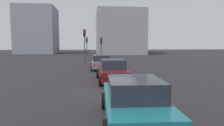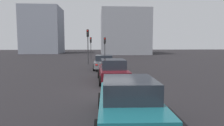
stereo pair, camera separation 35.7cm
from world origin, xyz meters
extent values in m
cube|color=black|center=(0.00, 0.00, -0.10)|extent=(160.00, 160.00, 0.20)
cube|color=slate|center=(9.22, 0.14, 0.57)|extent=(4.73, 2.04, 0.62)
cube|color=#1E232B|center=(8.99, 0.15, 1.16)|extent=(2.16, 1.72, 0.57)
cylinder|color=black|center=(10.63, -0.84, 0.32)|extent=(0.65, 0.24, 0.64)
cylinder|color=black|center=(10.70, 1.02, 0.32)|extent=(0.65, 0.24, 0.64)
cylinder|color=black|center=(7.74, -0.73, 0.32)|extent=(0.65, 0.24, 0.64)
cylinder|color=black|center=(7.81, 1.13, 0.32)|extent=(0.65, 0.24, 0.64)
cube|color=red|center=(6.85, -0.44, 0.68)|extent=(0.04, 0.20, 0.11)
cube|color=red|center=(6.90, 0.90, 0.68)|extent=(0.04, 0.20, 0.11)
cube|color=#510F16|center=(2.32, -0.25, 0.59)|extent=(4.65, 1.88, 0.66)
cube|color=#1E232B|center=(2.09, -0.25, 1.24)|extent=(2.11, 1.60, 0.62)
cylinder|color=black|center=(3.77, -1.09, 0.32)|extent=(0.65, 0.24, 0.64)
cylinder|color=black|center=(3.72, 0.67, 0.32)|extent=(0.65, 0.24, 0.64)
cylinder|color=black|center=(0.91, -1.16, 0.32)|extent=(0.65, 0.24, 0.64)
cylinder|color=black|center=(0.87, 0.60, 0.32)|extent=(0.65, 0.24, 0.64)
cube|color=maroon|center=(0.02, -0.94, 0.71)|extent=(0.04, 0.20, 0.11)
cube|color=maroon|center=(-0.02, 0.33, 0.71)|extent=(0.04, 0.20, 0.11)
cube|color=#19606B|center=(-4.81, -0.24, 0.58)|extent=(4.57, 1.99, 0.63)
cube|color=#1E232B|center=(-5.03, -0.23, 1.19)|extent=(2.09, 1.68, 0.59)
cylinder|color=black|center=(-3.45, -1.20, 0.32)|extent=(0.65, 0.24, 0.64)
cylinder|color=black|center=(-3.38, 0.62, 0.32)|extent=(0.65, 0.24, 0.64)
cylinder|color=#2D2D30|center=(18.16, -0.23, 1.32)|extent=(0.11, 0.11, 2.63)
cube|color=black|center=(18.10, -0.23, 3.08)|extent=(0.21, 0.28, 0.90)
sphere|color=red|center=(17.99, -0.23, 3.35)|extent=(0.20, 0.20, 0.20)
sphere|color=black|center=(17.99, -0.23, 3.08)|extent=(0.20, 0.20, 0.20)
sphere|color=black|center=(17.99, -0.23, 2.81)|extent=(0.20, 0.20, 0.20)
cylinder|color=#2D2D30|center=(22.47, 1.98, 1.40)|extent=(0.11, 0.11, 2.80)
cube|color=black|center=(22.41, 1.99, 3.25)|extent=(0.24, 0.31, 0.90)
sphere|color=red|center=(22.30, 2.01, 3.52)|extent=(0.20, 0.20, 0.20)
sphere|color=black|center=(22.30, 2.01, 3.25)|extent=(0.20, 0.20, 0.20)
sphere|color=black|center=(22.30, 2.01, 2.98)|extent=(0.20, 0.20, 0.20)
cylinder|color=#2D2D30|center=(13.87, 2.02, 1.74)|extent=(0.11, 0.11, 3.47)
cube|color=black|center=(13.81, 2.03, 3.92)|extent=(0.22, 0.29, 0.90)
sphere|color=red|center=(13.70, 2.04, 4.19)|extent=(0.20, 0.20, 0.20)
sphere|color=black|center=(13.70, 2.04, 3.92)|extent=(0.20, 0.20, 0.20)
sphere|color=black|center=(13.70, 2.04, 3.65)|extent=(0.20, 0.20, 0.20)
cube|color=gray|center=(42.12, -6.00, 5.54)|extent=(15.56, 11.84, 11.08)
cube|color=gray|center=(45.33, 16.00, 6.29)|extent=(10.09, 9.99, 12.59)
camera|label=1|loc=(-11.02, 1.08, 2.56)|focal=31.66mm
camera|label=2|loc=(-11.05, 0.73, 2.56)|focal=31.66mm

